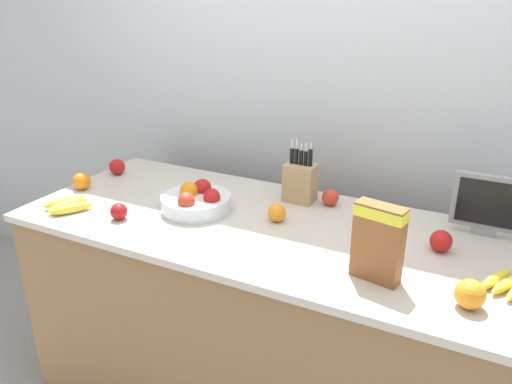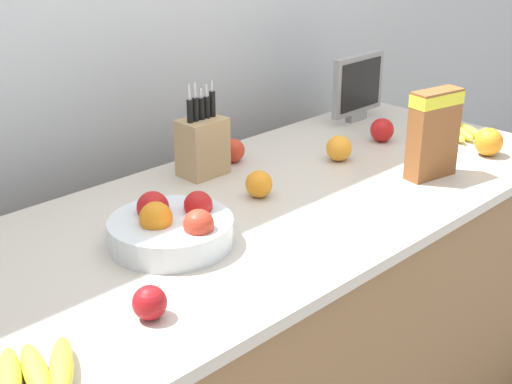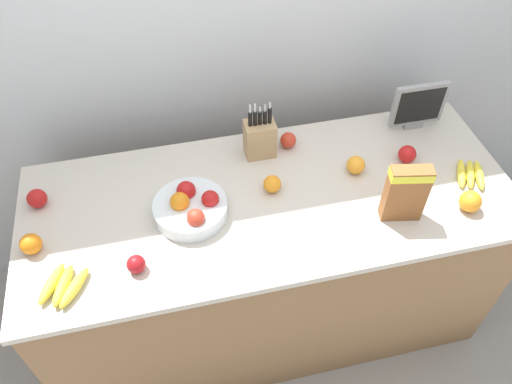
{
  "view_description": "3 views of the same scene",
  "coord_description": "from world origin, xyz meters",
  "px_view_note": "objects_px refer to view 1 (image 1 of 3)",
  "views": [
    {
      "loc": [
        0.76,
        -1.62,
        1.81
      ],
      "look_at": [
        -0.05,
        -0.02,
        1.07
      ],
      "focal_mm": 35.0,
      "sensor_mm": 36.0,
      "label": 1
    },
    {
      "loc": [
        -1.26,
        -1.23,
        1.71
      ],
      "look_at": [
        -0.08,
        -0.05,
        1.01
      ],
      "focal_mm": 50.0,
      "sensor_mm": 36.0,
      "label": 2
    },
    {
      "loc": [
        -0.37,
        -1.34,
        2.48
      ],
      "look_at": [
        -0.07,
        -0.01,
        0.99
      ],
      "focal_mm": 35.0,
      "sensor_mm": 36.0,
      "label": 3
    }
  ],
  "objects_px": {
    "apple_front": "(330,197)",
    "apple_near_bananas": "(441,241)",
    "banana_bunch_left": "(508,284)",
    "orange_mid_right": "(82,181)",
    "apple_leftmost": "(119,211)",
    "banana_bunch_right": "(68,205)",
    "orange_by_cereal": "(372,228)",
    "orange_front_right": "(470,294)",
    "fruit_bowl": "(196,201)",
    "apple_by_knife_block": "(117,167)",
    "orange_front_center": "(277,213)",
    "knife_block": "(300,182)",
    "small_monitor": "(488,204)",
    "cereal_box": "(378,239)"
  },
  "relations": [
    {
      "from": "orange_front_right",
      "to": "apple_by_knife_block",
      "type": "bearing_deg",
      "value": 166.34
    },
    {
      "from": "cereal_box",
      "to": "orange_front_right",
      "type": "height_order",
      "value": "cereal_box"
    },
    {
      "from": "apple_leftmost",
      "to": "orange_front_center",
      "type": "bearing_deg",
      "value": 25.35
    },
    {
      "from": "banana_bunch_left",
      "to": "orange_mid_right",
      "type": "distance_m",
      "value": 1.81
    },
    {
      "from": "fruit_bowl",
      "to": "orange_by_cereal",
      "type": "xyz_separation_m",
      "value": [
        0.73,
        0.08,
        -0.0
      ]
    },
    {
      "from": "banana_bunch_left",
      "to": "apple_near_bananas",
      "type": "height_order",
      "value": "apple_near_bananas"
    },
    {
      "from": "small_monitor",
      "to": "apple_front",
      "type": "bearing_deg",
      "value": 179.45
    },
    {
      "from": "knife_block",
      "to": "fruit_bowl",
      "type": "bearing_deg",
      "value": -140.4
    },
    {
      "from": "banana_bunch_right",
      "to": "apple_by_knife_block",
      "type": "xyz_separation_m",
      "value": [
        -0.11,
        0.43,
        0.02
      ]
    },
    {
      "from": "fruit_bowl",
      "to": "banana_bunch_right",
      "type": "relative_size",
      "value": 1.42
    },
    {
      "from": "apple_front",
      "to": "apple_near_bananas",
      "type": "xyz_separation_m",
      "value": [
        0.49,
        -0.21,
        0.0
      ]
    },
    {
      "from": "apple_near_bananas",
      "to": "orange_front_right",
      "type": "distance_m",
      "value": 0.34
    },
    {
      "from": "apple_by_knife_block",
      "to": "orange_front_right",
      "type": "height_order",
      "value": "orange_front_right"
    },
    {
      "from": "cereal_box",
      "to": "fruit_bowl",
      "type": "bearing_deg",
      "value": 177.79
    },
    {
      "from": "banana_bunch_right",
      "to": "orange_front_right",
      "type": "xyz_separation_m",
      "value": [
        1.59,
        0.02,
        0.02
      ]
    },
    {
      "from": "apple_by_knife_block",
      "to": "apple_leftmost",
      "type": "height_order",
      "value": "apple_by_knife_block"
    },
    {
      "from": "orange_front_center",
      "to": "orange_front_right",
      "type": "relative_size",
      "value": 0.84
    },
    {
      "from": "fruit_bowl",
      "to": "apple_by_knife_block",
      "type": "bearing_deg",
      "value": 162.44
    },
    {
      "from": "apple_by_knife_block",
      "to": "orange_mid_right",
      "type": "xyz_separation_m",
      "value": [
        -0.01,
        -0.23,
        0.0
      ]
    },
    {
      "from": "apple_by_knife_block",
      "to": "banana_bunch_left",
      "type": "bearing_deg",
      "value": -7.94
    },
    {
      "from": "small_monitor",
      "to": "cereal_box",
      "type": "bearing_deg",
      "value": -120.46
    },
    {
      "from": "cereal_box",
      "to": "orange_mid_right",
      "type": "relative_size",
      "value": 3.21
    },
    {
      "from": "knife_block",
      "to": "apple_leftmost",
      "type": "xyz_separation_m",
      "value": [
        -0.58,
        -0.51,
        -0.06
      ]
    },
    {
      "from": "knife_block",
      "to": "orange_front_center",
      "type": "height_order",
      "value": "knife_block"
    },
    {
      "from": "knife_block",
      "to": "banana_bunch_right",
      "type": "height_order",
      "value": "knife_block"
    },
    {
      "from": "banana_bunch_right",
      "to": "apple_front",
      "type": "height_order",
      "value": "apple_front"
    },
    {
      "from": "small_monitor",
      "to": "apple_near_bananas",
      "type": "bearing_deg",
      "value": -122.14
    },
    {
      "from": "small_monitor",
      "to": "orange_mid_right",
      "type": "bearing_deg",
      "value": -168.64
    },
    {
      "from": "orange_mid_right",
      "to": "orange_front_right",
      "type": "bearing_deg",
      "value": -6.02
    },
    {
      "from": "fruit_bowl",
      "to": "small_monitor",
      "type": "bearing_deg",
      "value": 15.25
    },
    {
      "from": "small_monitor",
      "to": "knife_block",
      "type": "bearing_deg",
      "value": -179.27
    },
    {
      "from": "banana_bunch_left",
      "to": "banana_bunch_right",
      "type": "height_order",
      "value": "banana_bunch_right"
    },
    {
      "from": "small_monitor",
      "to": "apple_leftmost",
      "type": "relative_size",
      "value": 3.7
    },
    {
      "from": "apple_near_bananas",
      "to": "small_monitor",
      "type": "bearing_deg",
      "value": 57.86
    },
    {
      "from": "apple_leftmost",
      "to": "banana_bunch_right",
      "type": "bearing_deg",
      "value": -174.76
    },
    {
      "from": "apple_front",
      "to": "apple_leftmost",
      "type": "bearing_deg",
      "value": -143.83
    },
    {
      "from": "orange_by_cereal",
      "to": "orange_front_right",
      "type": "xyz_separation_m",
      "value": [
        0.37,
        -0.3,
        0.0
      ]
    },
    {
      "from": "orange_by_cereal",
      "to": "small_monitor",
      "type": "bearing_deg",
      "value": 30.28
    },
    {
      "from": "knife_block",
      "to": "fruit_bowl",
      "type": "height_order",
      "value": "knife_block"
    },
    {
      "from": "banana_bunch_right",
      "to": "cereal_box",
      "type": "bearing_deg",
      "value": 2.21
    },
    {
      "from": "orange_by_cereal",
      "to": "apple_front",
      "type": "bearing_deg",
      "value": 136.93
    },
    {
      "from": "apple_front",
      "to": "orange_by_cereal",
      "type": "xyz_separation_m",
      "value": [
        0.24,
        -0.22,
        0.0
      ]
    },
    {
      "from": "apple_front",
      "to": "orange_front_center",
      "type": "height_order",
      "value": "orange_front_center"
    },
    {
      "from": "knife_block",
      "to": "cereal_box",
      "type": "xyz_separation_m",
      "value": [
        0.46,
        -0.48,
        0.05
      ]
    },
    {
      "from": "fruit_bowl",
      "to": "apple_by_knife_block",
      "type": "xyz_separation_m",
      "value": [
        -0.6,
        0.19,
        -0.0
      ]
    },
    {
      "from": "banana_bunch_left",
      "to": "orange_front_center",
      "type": "distance_m",
      "value": 0.86
    },
    {
      "from": "apple_by_knife_block",
      "to": "orange_by_cereal",
      "type": "relative_size",
      "value": 0.99
    },
    {
      "from": "cereal_box",
      "to": "banana_bunch_right",
      "type": "bearing_deg",
      "value": -166.64
    },
    {
      "from": "banana_bunch_right",
      "to": "apple_leftmost",
      "type": "relative_size",
      "value": 3.0
    },
    {
      "from": "orange_by_cereal",
      "to": "orange_front_right",
      "type": "relative_size",
      "value": 0.9
    }
  ]
}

